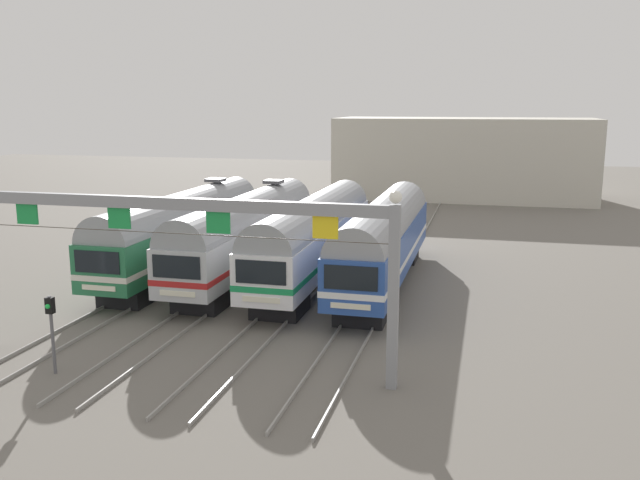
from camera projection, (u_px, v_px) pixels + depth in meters
ground_plane at (280, 279)px, 38.69m from camera, size 160.00×160.00×0.00m
track_bed at (343, 226)px, 54.84m from camera, size 13.34×70.00×0.15m
commuter_train_green at (183, 228)px, 39.58m from camera, size 2.88×18.06×5.05m
commuter_train_stainless at (247, 231)px, 38.63m from camera, size 2.88×18.06×5.05m
commuter_train_white at (314, 234)px, 37.69m from camera, size 2.88×18.06×4.77m
commuter_train_blue at (384, 237)px, 36.74m from camera, size 2.88×18.06×4.77m
catenary_gantry at (168, 235)px, 24.85m from camera, size 17.07×0.44×6.97m
yard_signal_mast at (51, 320)px, 24.73m from camera, size 0.28×0.35×2.97m
maintenance_building at (463, 158)px, 71.11m from camera, size 26.16×10.00×8.32m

